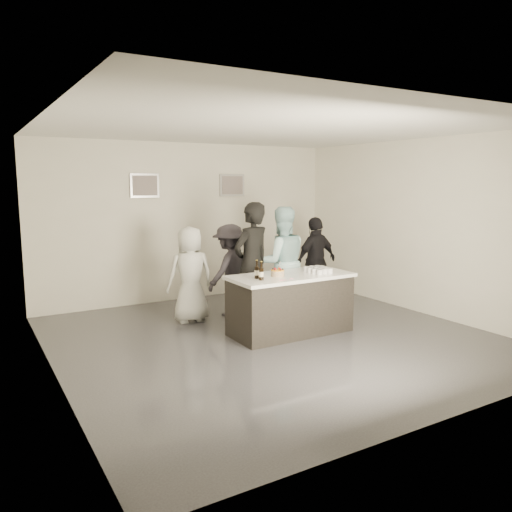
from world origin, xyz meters
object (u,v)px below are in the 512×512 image
Objects in this scene: person_main_black at (252,264)px; person_main_blue at (281,262)px; person_guest_back at (230,270)px; cake at (278,274)px; person_guest_right at (316,261)px; bar_counter at (290,304)px; beer_bottle_a at (257,270)px; person_guest_left at (190,274)px; beer_bottle_b at (261,271)px.

person_main_black is 1.05× the size of person_main_blue.
person_guest_back is (-0.69, 0.54, -0.15)m from person_main_blue.
cake is 2.07m from person_guest_right.
person_main_black is at bearing 67.87° from person_guest_back.
bar_counter is 0.83m from beer_bottle_a.
bar_counter is 1.74m from person_guest_left.
cake is at bearing 20.86° from beer_bottle_b.
beer_bottle_b is at bearing 25.60° from person_guest_right.
person_guest_right is at bearing 36.85° from cake.
person_main_blue is at bearing 44.89° from beer_bottle_b.
person_main_blue is 0.89m from person_guest_back.
person_guest_back reaches higher than bar_counter.
person_main_blue is (0.99, 0.86, -0.10)m from beer_bottle_a.
beer_bottle_a is 1.46m from person_guest_left.
person_main_black is at bearing 91.74° from cake.
cake is at bearing 70.02° from person_main_blue.
bar_counter is 0.84m from beer_bottle_b.
person_main_blue reaches higher than person_guest_left.
bar_counter is at bearing 13.25° from beer_bottle_b.
person_guest_left is (-0.44, 1.50, -0.25)m from beer_bottle_b.
bar_counter is 1.00× the size of person_main_blue.
beer_bottle_b is at bearing 61.45° from person_main_blue.
cake is at bearing 124.86° from person_guest_left.
person_main_blue reaches higher than person_guest_right.
person_guest_right reaches higher than person_guest_back.
beer_bottle_a is at bearing -179.18° from bar_counter.
person_guest_back is (-0.29, 1.39, 0.33)m from bar_counter.
beer_bottle_b is 0.16× the size of person_guest_right.
beer_bottle_a is at bearing -178.97° from cake.
person_guest_left is at bearing 120.56° from cake.
beer_bottle_a is 0.13m from beer_bottle_b.
cake is 0.37m from beer_bottle_a.
bar_counter is at bearing 81.43° from person_main_blue.
person_guest_left is (-0.44, 1.37, -0.25)m from beer_bottle_a.
beer_bottle_b is 0.92m from person_main_black.
beer_bottle_b is (-0.00, -0.13, 0.00)m from beer_bottle_a.
person_guest_back is (-0.06, 1.39, -0.16)m from cake.
cake is 1.06m from person_main_blue.
beer_bottle_a is 0.17× the size of person_guest_back.
bar_counter is 7.15× the size of beer_bottle_a.
person_guest_right is at bearing 41.07° from bar_counter.
bar_counter is at bearing 131.65° from person_guest_left.
beer_bottle_a is at bearing 57.51° from person_main_blue.
bar_counter is at bearing 93.21° from person_main_black.
person_guest_left is at bearing -2.86° from person_main_blue.
bar_counter is 0.54m from cake.
cake is 0.13× the size of person_guest_left.
person_guest_left is 2.46m from person_guest_right.
person_main_blue is at bearing 53.45° from cake.
cake is 1.40m from person_guest_back.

